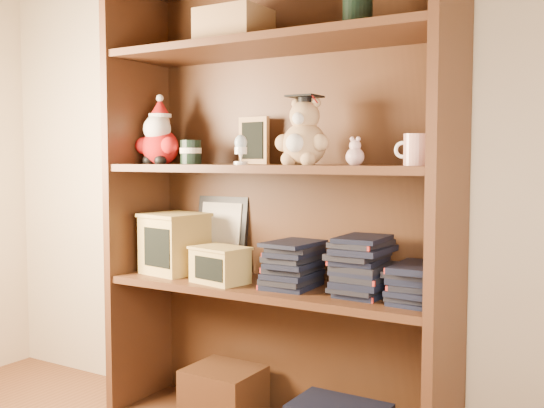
% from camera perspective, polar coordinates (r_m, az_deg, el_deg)
% --- Properties ---
extents(bookcase, '(1.20, 0.35, 1.60)m').
position_cam_1_polar(bookcase, '(2.15, 0.64, -1.01)').
color(bookcase, '#482714').
rests_on(bookcase, ground).
extents(shelf_lower, '(1.14, 0.33, 0.02)m').
position_cam_1_polar(shelf_lower, '(2.14, 0.00, -7.57)').
color(shelf_lower, '#482714').
rests_on(shelf_lower, ground).
extents(shelf_upper, '(1.14, 0.33, 0.02)m').
position_cam_1_polar(shelf_upper, '(2.09, 0.00, 3.21)').
color(shelf_upper, '#482714').
rests_on(shelf_upper, ground).
extents(santa_plush, '(0.19, 0.13, 0.26)m').
position_cam_1_polar(santa_plush, '(2.37, -10.09, 5.85)').
color(santa_plush, '#A50F0F').
rests_on(santa_plush, shelf_upper).
extents(teachers_tin, '(0.08, 0.08, 0.09)m').
position_cam_1_polar(teachers_tin, '(2.29, -7.29, 4.66)').
color(teachers_tin, black).
rests_on(teachers_tin, shelf_upper).
extents(chalkboard_plaque, '(0.13, 0.08, 0.17)m').
position_cam_1_polar(chalkboard_plaque, '(2.27, -1.64, 5.63)').
color(chalkboard_plaque, '#9E7547').
rests_on(chalkboard_plaque, shelf_upper).
extents(egg_cup, '(0.05, 0.05, 0.10)m').
position_cam_1_polar(egg_cup, '(2.07, -2.82, 4.98)').
color(egg_cup, white).
rests_on(egg_cup, shelf_upper).
extents(grad_teddy_bear, '(0.19, 0.16, 0.23)m').
position_cam_1_polar(grad_teddy_bear, '(2.03, 2.84, 5.96)').
color(grad_teddy_bear, tan).
rests_on(grad_teddy_bear, shelf_upper).
extents(pink_figurine, '(0.06, 0.06, 0.09)m').
position_cam_1_polar(pink_figurine, '(1.96, 7.45, 4.46)').
color(pink_figurine, '#D1A6A2').
rests_on(pink_figurine, shelf_upper).
extents(teacher_mug, '(0.10, 0.07, 0.09)m').
position_cam_1_polar(teacher_mug, '(1.89, 12.74, 4.77)').
color(teacher_mug, silver).
rests_on(teacher_mug, shelf_upper).
extents(certificate_frame, '(0.22, 0.06, 0.28)m').
position_cam_1_polar(certificate_frame, '(2.40, -4.55, -2.65)').
color(certificate_frame, black).
rests_on(certificate_frame, shelf_lower).
extents(treats_box, '(0.23, 0.23, 0.22)m').
position_cam_1_polar(treats_box, '(2.36, -8.73, -3.47)').
color(treats_box, '#B29349').
rests_on(treats_box, shelf_lower).
extents(pencils_box, '(0.21, 0.17, 0.12)m').
position_cam_1_polar(pencils_box, '(2.16, -4.69, -5.43)').
color(pencils_box, '#B29349').
rests_on(pencils_box, shelf_lower).
extents(book_stack_left, '(0.14, 0.20, 0.14)m').
position_cam_1_polar(book_stack_left, '(2.08, 1.89, -5.52)').
color(book_stack_left, black).
rests_on(book_stack_left, shelf_lower).
extents(book_stack_mid, '(0.14, 0.20, 0.18)m').
position_cam_1_polar(book_stack_mid, '(1.98, 8.05, -5.62)').
color(book_stack_mid, black).
rests_on(book_stack_mid, shelf_lower).
extents(book_stack_right, '(0.14, 0.20, 0.11)m').
position_cam_1_polar(book_stack_right, '(1.92, 12.97, -6.95)').
color(book_stack_right, black).
rests_on(book_stack_right, shelf_lower).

